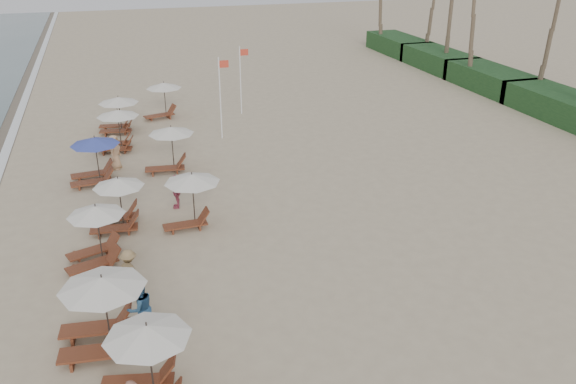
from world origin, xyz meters
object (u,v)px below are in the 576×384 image
object	(u,v)px
lounger_station_2	(93,235)
inland_station_1	(168,145)
inland_station_2	(162,96)
beachgoer_mid_a	(141,308)
lounger_station_4	(92,160)
lounger_station_1	(98,313)
lounger_station_6	(116,113)
inland_station_0	(190,193)
beachgoer_far_a	(176,191)
flag_pole_near	(221,94)
beachgoer_mid_b	(130,271)
lounger_station_3	(115,204)
beachgoer_far_b	(115,152)
lounger_station_5	(116,129)
lounger_station_0	(142,367)

from	to	relation	value
lounger_station_2	inland_station_1	distance (m)	8.99
inland_station_1	inland_station_2	world-z (taller)	same
beachgoer_mid_a	lounger_station_4	bearing A→B (deg)	-106.50
lounger_station_1	lounger_station_6	bearing A→B (deg)	86.15
lounger_station_1	inland_station_0	bearing A→B (deg)	61.83
beachgoer_far_a	flag_pole_near	distance (m)	9.58
beachgoer_far_a	flag_pole_near	world-z (taller)	flag_pole_near
lounger_station_4	inland_station_0	world-z (taller)	lounger_station_4
beachgoer_mid_b	beachgoer_far_a	size ratio (longest dim) A/B	1.00
lounger_station_6	lounger_station_4	bearing A→B (deg)	-100.52
beachgoer_far_a	flag_pole_near	bearing A→B (deg)	165.88
lounger_station_2	inland_station_1	size ratio (longest dim) A/B	0.89
lounger_station_3	inland_station_0	distance (m)	3.01
inland_station_1	beachgoer_mid_b	world-z (taller)	inland_station_1
lounger_station_4	beachgoer_far_b	world-z (taller)	lounger_station_4
lounger_station_6	inland_station_2	world-z (taller)	inland_station_2
lounger_station_2	lounger_station_5	xyz separation A→B (m)	(1.28, 12.21, 0.07)
lounger_station_1	inland_station_0	distance (m)	7.73
lounger_station_2	beachgoer_far_b	world-z (taller)	lounger_station_2
lounger_station_0	flag_pole_near	distance (m)	21.02
inland_station_2	beachgoer_far_b	distance (m)	8.87
lounger_station_4	beachgoer_far_a	distance (m)	5.20
lounger_station_1	beachgoer_far_a	xyz separation A→B (m)	(3.33, 8.80, -0.42)
lounger_station_3	beachgoer_far_a	bearing A→B (deg)	25.41
inland_station_0	beachgoer_far_a	size ratio (longest dim) A/B	1.66
inland_station_2	inland_station_1	bearing A→B (deg)	-94.30
beachgoer_mid_b	flag_pole_near	world-z (taller)	flag_pole_near
inland_station_1	flag_pole_near	distance (m)	5.64
inland_station_1	lounger_station_2	bearing A→B (deg)	-113.98
lounger_station_6	beachgoer_mid_a	xyz separation A→B (m)	(-0.19, -20.01, -0.28)
lounger_station_2	inland_station_2	size ratio (longest dim) A/B	0.89
lounger_station_2	lounger_station_4	world-z (taller)	same
beachgoer_far_b	flag_pole_near	xyz separation A→B (m)	(6.09, 3.15, 1.69)
flag_pole_near	inland_station_1	bearing A→B (deg)	-129.65
lounger_station_2	lounger_station_4	bearing A→B (deg)	89.69
beachgoer_mid_b	beachgoer_far_b	world-z (taller)	beachgoer_far_b
lounger_station_6	lounger_station_2	bearing A→B (deg)	-95.41
beachgoer_far_a	beachgoer_far_b	distance (m)	5.95
lounger_station_0	flag_pole_near	world-z (taller)	flag_pole_near
lounger_station_6	beachgoer_mid_b	xyz separation A→B (m)	(-0.36, -17.59, -0.39)
lounger_station_6	beachgoer_far_a	bearing A→B (deg)	-80.39
inland_station_0	inland_station_1	size ratio (longest dim) A/B	0.94
lounger_station_3	lounger_station_2	bearing A→B (deg)	-108.01
lounger_station_1	beachgoer_far_a	distance (m)	9.41
lounger_station_2	lounger_station_6	size ratio (longest dim) A/B	0.94
inland_station_0	flag_pole_near	xyz separation A→B (m)	(3.44, 10.60, 1.10)
lounger_station_3	lounger_station_1	bearing A→B (deg)	-95.77
lounger_station_1	beachgoer_far_b	world-z (taller)	lounger_station_1
lounger_station_5	inland_station_2	xyz separation A→B (m)	(3.07, 5.33, 0.22)
lounger_station_5	lounger_station_6	xyz separation A→B (m)	(0.17, 3.18, -0.03)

